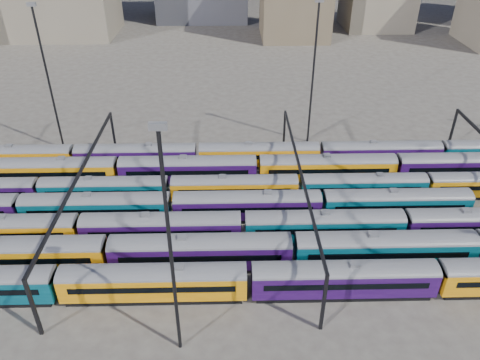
{
  "coord_description": "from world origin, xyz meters",
  "views": [
    {
      "loc": [
        0.48,
        -54.19,
        40.62
      ],
      "look_at": [
        1.87,
        5.74,
        3.0
      ],
      "focal_mm": 35.0,
      "sensor_mm": 36.0,
      "label": 1
    }
  ],
  "objects_px": {
    "rake_2": "(324,223)",
    "mast_2": "(170,243)",
    "rake_1": "(201,249)",
    "rake_0": "(344,276)"
  },
  "relations": [
    {
      "from": "rake_2",
      "to": "rake_1",
      "type": "bearing_deg",
      "value": -162.8
    },
    {
      "from": "rake_2",
      "to": "mast_2",
      "type": "relative_size",
      "value": 5.88
    },
    {
      "from": "rake_0",
      "to": "rake_1",
      "type": "relative_size",
      "value": 0.95
    },
    {
      "from": "rake_1",
      "to": "rake_2",
      "type": "height_order",
      "value": "rake_1"
    },
    {
      "from": "rake_2",
      "to": "mast_2",
      "type": "xyz_separation_m",
      "value": [
        -17.8,
        -17.0,
        11.19
      ]
    },
    {
      "from": "rake_0",
      "to": "rake_2",
      "type": "relative_size",
      "value": 1.01
    },
    {
      "from": "rake_0",
      "to": "mast_2",
      "type": "height_order",
      "value": "mast_2"
    },
    {
      "from": "rake_1",
      "to": "mast_2",
      "type": "height_order",
      "value": "mast_2"
    },
    {
      "from": "rake_1",
      "to": "mast_2",
      "type": "distance_m",
      "value": 16.38
    },
    {
      "from": "rake_0",
      "to": "rake_1",
      "type": "xyz_separation_m",
      "value": [
        -16.67,
        5.0,
        0.14
      ]
    }
  ]
}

